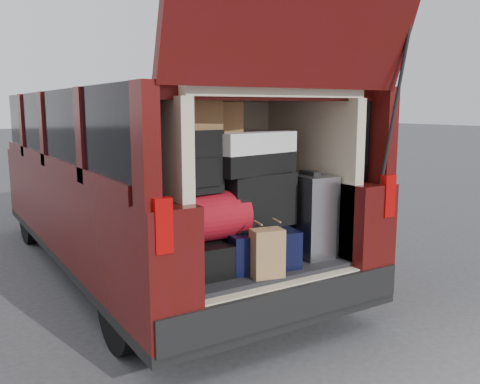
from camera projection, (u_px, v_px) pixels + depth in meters
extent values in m
plane|color=#373739|center=(260.00, 342.00, 3.58)|extent=(80.00, 80.00, 0.00)
cylinder|color=black|center=(127.00, 305.00, 3.43)|extent=(0.24, 0.64, 0.64)
cylinder|color=black|center=(314.00, 265.00, 4.29)|extent=(0.24, 0.64, 0.64)
cylinder|color=black|center=(34.00, 217.00, 6.19)|extent=(0.24, 0.64, 0.64)
cylinder|color=black|center=(159.00, 203.00, 7.05)|extent=(0.24, 0.64, 0.64)
cube|color=black|center=(147.00, 242.00, 5.27)|extent=(1.90, 4.85, 0.08)
cube|color=#4A0D09|center=(68.00, 208.00, 4.79)|extent=(0.33, 4.85, 0.80)
cube|color=#4A0D09|center=(213.00, 193.00, 5.61)|extent=(0.33, 4.85, 0.80)
cube|color=#4A0D09|center=(143.00, 98.00, 5.03)|extent=(1.82, 4.46, 0.10)
cube|color=black|center=(55.00, 130.00, 4.53)|extent=(0.12, 4.25, 0.68)
cube|color=black|center=(225.00, 126.00, 5.45)|extent=(0.12, 4.25, 0.68)
cube|color=black|center=(286.00, 302.00, 3.27)|extent=(1.86, 0.16, 0.22)
cube|color=#990505|center=(162.00, 226.00, 2.69)|extent=(0.10, 0.06, 0.30)
cube|color=#990505|center=(388.00, 196.00, 3.59)|extent=(0.10, 0.06, 0.30)
cube|color=black|center=(239.00, 261.00, 3.72)|extent=(1.24, 1.05, 0.06)
cube|color=beige|center=(153.00, 188.00, 3.28)|extent=(0.08, 1.05, 1.15)
cube|color=beige|center=(311.00, 174.00, 3.97)|extent=(0.08, 1.05, 1.15)
cube|color=beige|center=(203.00, 172.00, 4.09)|extent=(1.34, 0.06, 1.15)
cube|color=beige|center=(239.00, 94.00, 3.52)|extent=(1.34, 1.05, 0.06)
cylinder|color=black|center=(398.00, 106.00, 3.41)|extent=(0.02, 0.90, 0.76)
cube|color=black|center=(239.00, 293.00, 3.77)|extent=(1.24, 1.05, 0.55)
cube|color=black|center=(200.00, 255.00, 3.41)|extent=(0.40, 0.54, 0.21)
cube|color=black|center=(252.00, 244.00, 3.60)|extent=(0.58, 0.67, 0.26)
cube|color=silver|center=(309.00, 215.00, 3.76)|extent=(0.27, 0.41, 0.60)
cube|color=olive|center=(267.00, 253.00, 3.28)|extent=(0.23, 0.17, 0.32)
cube|color=maroon|center=(208.00, 216.00, 3.36)|extent=(0.51, 0.34, 0.33)
cube|color=black|center=(255.00, 199.00, 3.60)|extent=(0.53, 0.34, 0.37)
cube|color=black|center=(199.00, 162.00, 3.26)|extent=(0.29, 0.19, 0.41)
cube|color=silver|center=(249.00, 153.00, 3.54)|extent=(0.70, 0.45, 0.29)
cube|color=brown|center=(200.00, 113.00, 3.26)|extent=(0.24, 0.20, 0.21)
cube|color=brown|center=(225.00, 117.00, 3.47)|extent=(0.23, 0.20, 0.20)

